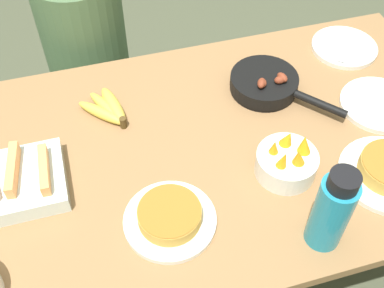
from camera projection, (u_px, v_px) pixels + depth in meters
The scene contains 11 objects.
ground_plane at pixel (192, 271), 1.92m from camera, with size 14.00×14.00×0.00m, color #474C38.
dining_table at pixel (192, 172), 1.42m from camera, with size 1.69×0.89×0.76m.
banana_bunch at pixel (109, 109), 1.43m from camera, with size 0.15×0.18×0.04m.
melon_tray at pixel (5, 183), 1.23m from camera, with size 0.30×0.21×0.10m.
skillet at pixel (266, 84), 1.48m from camera, with size 0.29×0.31×0.08m.
frittata_plate_center at pixel (170, 217), 1.18m from camera, with size 0.23×0.23×0.06m.
empty_plate_near_front at pixel (344, 47), 1.63m from camera, with size 0.22×0.22×0.02m.
empty_plate_far_left at pixel (379, 105), 1.45m from camera, with size 0.23×0.23×0.02m.
fruit_bowl_mango at pixel (287, 161), 1.27m from camera, with size 0.16×0.16×0.12m.
water_bottle at pixel (332, 211), 1.08m from camera, with size 0.09×0.09×0.25m.
person_figure at pixel (93, 81), 1.92m from camera, with size 0.34×0.34×1.18m.
Camera 1 is at (-0.23, -0.82, 1.80)m, focal length 45.00 mm.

